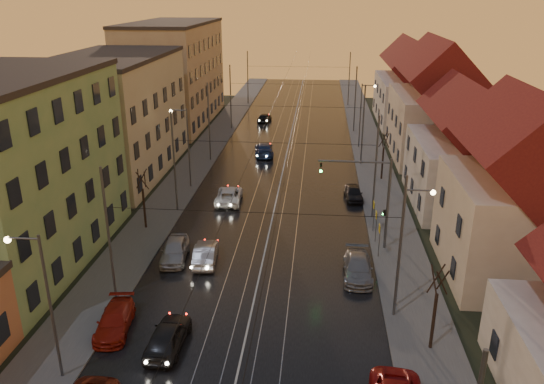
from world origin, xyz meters
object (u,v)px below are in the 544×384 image
(street_lamp_0, at_px, (42,294))
(driving_car_4, at_px, (264,118))
(street_lamp_3, at_px, (363,109))
(parked_right_2, at_px, (353,193))
(parked_left_3, at_px, (175,250))
(parked_left_2, at_px, (115,321))
(driving_car_1, at_px, (206,253))
(traffic_light_mast, at_px, (375,192))
(driving_car_2, at_px, (229,195))
(parked_right_1, at_px, (358,268))
(driving_car_3, at_px, (264,149))
(street_lamp_2, at_px, (185,140))
(driving_car_0, at_px, (168,336))
(street_lamp_1, at_px, (407,236))

(street_lamp_0, distance_m, driving_car_4, 57.15)
(street_lamp_3, xyz_separation_m, driving_car_4, (-13.49, 12.80, -4.21))
(parked_right_2, bearing_deg, parked_left_3, -140.64)
(parked_left_2, xyz_separation_m, parked_right_2, (14.79, 21.95, 0.02))
(driving_car_1, xyz_separation_m, parked_left_3, (-2.32, 0.23, 0.04))
(traffic_light_mast, bearing_deg, parked_right_2, 94.52)
(driving_car_2, height_order, parked_right_1, parked_right_1)
(driving_car_2, bearing_deg, driving_car_3, -99.32)
(street_lamp_3, xyz_separation_m, driving_car_1, (-13.19, -31.24, -4.18))
(driving_car_1, bearing_deg, parked_left_2, 61.94)
(street_lamp_2, distance_m, street_lamp_3, 24.24)
(parked_left_2, bearing_deg, street_lamp_2, 86.13)
(traffic_light_mast, height_order, driving_car_1, traffic_light_mast)
(traffic_light_mast, distance_m, driving_car_0, 18.25)
(street_lamp_3, bearing_deg, parked_right_2, -96.11)
(street_lamp_3, xyz_separation_m, traffic_light_mast, (-1.11, -28.00, -0.29))
(street_lamp_2, xyz_separation_m, parked_right_1, (15.82, -16.35, -4.19))
(driving_car_0, distance_m, driving_car_3, 36.86)
(street_lamp_0, bearing_deg, driving_car_1, 68.54)
(street_lamp_0, distance_m, driving_car_3, 40.45)
(driving_car_4, bearing_deg, street_lamp_0, 92.39)
(driving_car_2, bearing_deg, traffic_light_mast, 142.49)
(street_lamp_3, height_order, parked_left_2, street_lamp_3)
(driving_car_0, xyz_separation_m, parked_right_2, (11.30, 23.24, -0.10))
(street_lamp_0, height_order, parked_right_2, street_lamp_0)
(street_lamp_0, distance_m, street_lamp_3, 47.62)
(street_lamp_0, xyz_separation_m, driving_car_0, (5.00, 2.89, -4.13))
(parked_left_2, height_order, parked_left_3, parked_left_3)
(street_lamp_0, bearing_deg, street_lamp_2, 90.00)
(parked_left_2, relative_size, parked_right_2, 1.14)
(parked_right_2, bearing_deg, traffic_light_mast, -90.15)
(street_lamp_2, bearing_deg, traffic_light_mast, -35.07)
(street_lamp_0, bearing_deg, parked_left_2, 70.20)
(parked_right_2, bearing_deg, driving_car_3, 121.28)
(parked_left_3, height_order, parked_right_1, parked_left_3)
(parked_left_3, bearing_deg, driving_car_1, -11.61)
(street_lamp_2, relative_size, parked_right_2, 2.09)
(traffic_light_mast, xyz_separation_m, driving_car_1, (-12.08, -3.24, -3.89))
(street_lamp_0, relative_size, driving_car_0, 1.81)
(traffic_light_mast, distance_m, parked_right_1, 5.98)
(driving_car_3, relative_size, driving_car_4, 1.31)
(street_lamp_2, height_order, driving_car_3, street_lamp_2)
(street_lamp_1, height_order, driving_car_2, street_lamp_1)
(street_lamp_2, distance_m, driving_car_0, 25.94)
(street_lamp_2, height_order, driving_car_0, street_lamp_2)
(street_lamp_1, distance_m, parked_right_1, 6.05)
(driving_car_3, xyz_separation_m, parked_right_2, (9.86, -13.59, -0.11))
(street_lamp_0, xyz_separation_m, street_lamp_2, (0.00, 28.00, 0.00))
(parked_left_2, bearing_deg, parked_right_1, 20.09)
(street_lamp_3, height_order, driving_car_2, street_lamp_3)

